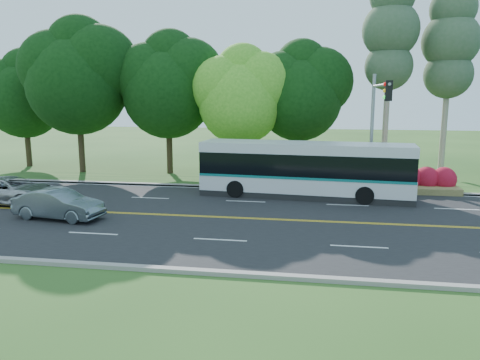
# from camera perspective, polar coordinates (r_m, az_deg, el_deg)

# --- Properties ---
(ground) EXTENTS (120.00, 120.00, 0.00)m
(ground) POSITION_cam_1_polar(r_m,az_deg,el_deg) (22.38, 0.62, -4.71)
(ground) COLOR #244818
(ground) RESTS_ON ground
(road) EXTENTS (60.00, 14.00, 0.02)m
(road) POSITION_cam_1_polar(r_m,az_deg,el_deg) (22.38, 0.62, -4.69)
(road) COLOR black
(road) RESTS_ON ground
(curb_north) EXTENTS (60.00, 0.30, 0.15)m
(curb_north) POSITION_cam_1_polar(r_m,az_deg,el_deg) (29.27, 2.70, -0.96)
(curb_north) COLOR gray
(curb_north) RESTS_ON ground
(curb_south) EXTENTS (60.00, 0.30, 0.15)m
(curb_south) POSITION_cam_1_polar(r_m,az_deg,el_deg) (15.67, -3.35, -11.18)
(curb_south) COLOR gray
(curb_south) RESTS_ON ground
(grass_verge) EXTENTS (60.00, 4.00, 0.10)m
(grass_verge) POSITION_cam_1_polar(r_m,az_deg,el_deg) (31.08, 3.09, -0.34)
(grass_verge) COLOR #244818
(grass_verge) RESTS_ON ground
(lane_markings) EXTENTS (57.60, 13.82, 0.00)m
(lane_markings) POSITION_cam_1_polar(r_m,az_deg,el_deg) (22.39, 0.38, -4.65)
(lane_markings) COLOR gold
(lane_markings) RESTS_ON road
(tree_row) EXTENTS (44.70, 9.10, 13.84)m
(tree_row) POSITION_cam_1_polar(r_m,az_deg,el_deg) (34.53, -4.95, 11.85)
(tree_row) COLOR black
(tree_row) RESTS_ON ground
(bougainvillea_hedge) EXTENTS (9.50, 2.25, 1.50)m
(bougainvillea_hedge) POSITION_cam_1_polar(r_m,az_deg,el_deg) (30.22, 16.59, 0.22)
(bougainvillea_hedge) COLOR #A70D19
(bougainvillea_hedge) RESTS_ON ground
(traffic_signal) EXTENTS (0.42, 6.10, 7.00)m
(traffic_signal) POSITION_cam_1_polar(r_m,az_deg,el_deg) (27.00, 16.30, 7.52)
(traffic_signal) COLOR gray
(traffic_signal) RESTS_ON ground
(transit_bus) EXTENTS (12.08, 3.60, 3.12)m
(transit_bus) POSITION_cam_1_polar(r_m,az_deg,el_deg) (26.96, 7.90, 1.19)
(transit_bus) COLOR silver
(transit_bus) RESTS_ON road
(sedan) EXTENTS (4.44, 2.05, 1.41)m
(sedan) POSITION_cam_1_polar(r_m,az_deg,el_deg) (23.71, -21.24, -2.77)
(sedan) COLOR slate
(sedan) RESTS_ON road
(suv) EXTENTS (5.27, 2.71, 1.42)m
(suv) POSITION_cam_1_polar(r_m,az_deg,el_deg) (28.08, -26.08, -1.14)
(suv) COLOR #ABACAF
(suv) RESTS_ON road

